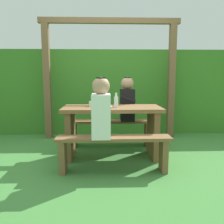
# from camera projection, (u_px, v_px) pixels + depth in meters

# --- Properties ---
(ground_plane) EXTENTS (12.00, 12.00, 0.00)m
(ground_plane) POSITION_uv_depth(u_px,v_px,m) (112.00, 157.00, 3.52)
(ground_plane) COLOR #407D39
(hedge_backdrop) EXTENTS (6.40, 0.87, 1.71)m
(hedge_backdrop) POSITION_uv_depth(u_px,v_px,m) (109.00, 91.00, 5.25)
(hedge_backdrop) COLOR #387525
(hedge_backdrop) RESTS_ON ground_plane
(pergola_post_left) EXTENTS (0.12, 0.12, 2.13)m
(pergola_post_left) POSITION_uv_depth(u_px,v_px,m) (47.00, 82.00, 4.47)
(pergola_post_left) COLOR brown
(pergola_post_left) RESTS_ON ground_plane
(pergola_post_right) EXTENTS (0.12, 0.12, 2.13)m
(pergola_post_right) POSITION_uv_depth(u_px,v_px,m) (171.00, 82.00, 4.55)
(pergola_post_right) COLOR brown
(pergola_post_right) RESTS_ON ground_plane
(pergola_crossbeam) EXTENTS (2.59, 0.10, 0.10)m
(pergola_crossbeam) POSITION_uv_depth(u_px,v_px,m) (110.00, 21.00, 4.34)
(pergola_crossbeam) COLOR brown
(pergola_crossbeam) RESTS_ON pergola_post_left
(picnic_table) EXTENTS (1.40, 0.64, 0.74)m
(picnic_table) POSITION_uv_depth(u_px,v_px,m) (112.00, 123.00, 3.45)
(picnic_table) COLOR brown
(picnic_table) RESTS_ON ground_plane
(bench_near) EXTENTS (1.40, 0.24, 0.45)m
(bench_near) POSITION_uv_depth(u_px,v_px,m) (114.00, 147.00, 2.93)
(bench_near) COLOR brown
(bench_near) RESTS_ON ground_plane
(bench_far) EXTENTS (1.40, 0.24, 0.45)m
(bench_far) POSITION_uv_depth(u_px,v_px,m) (111.00, 128.00, 4.03)
(bench_far) COLOR brown
(bench_far) RESTS_ON ground_plane
(person_white_shirt) EXTENTS (0.25, 0.35, 0.72)m
(person_white_shirt) POSITION_uv_depth(u_px,v_px,m) (101.00, 110.00, 2.86)
(person_white_shirt) COLOR white
(person_white_shirt) RESTS_ON bench_near
(person_black_coat) EXTENTS (0.25, 0.35, 0.72)m
(person_black_coat) POSITION_uv_depth(u_px,v_px,m) (127.00, 101.00, 3.97)
(person_black_coat) COLOR black
(person_black_coat) RESTS_ON bench_far
(drinking_glass) EXTENTS (0.08, 0.08, 0.08)m
(drinking_glass) POSITION_uv_depth(u_px,v_px,m) (92.00, 104.00, 3.43)
(drinking_glass) COLOR silver
(drinking_glass) RESTS_ON picnic_table
(bottle_left) EXTENTS (0.06, 0.06, 0.22)m
(bottle_left) POSITION_uv_depth(u_px,v_px,m) (105.00, 101.00, 3.36)
(bottle_left) COLOR silver
(bottle_left) RESTS_ON picnic_table
(bottle_right) EXTENTS (0.06, 0.06, 0.21)m
(bottle_right) POSITION_uv_depth(u_px,v_px,m) (116.00, 101.00, 3.34)
(bottle_right) COLOR silver
(bottle_right) RESTS_ON picnic_table
(cell_phone) EXTENTS (0.09, 0.15, 0.01)m
(cell_phone) POSITION_uv_depth(u_px,v_px,m) (110.00, 106.00, 3.44)
(cell_phone) COLOR silver
(cell_phone) RESTS_ON picnic_table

